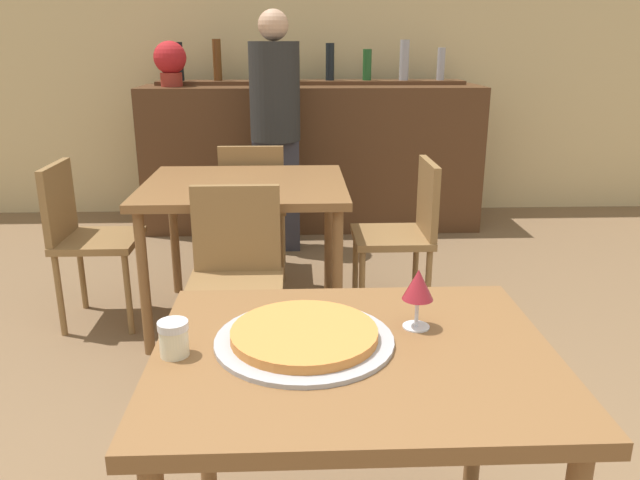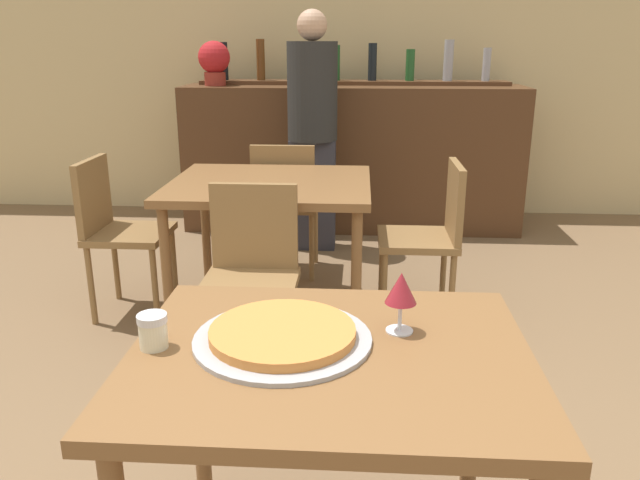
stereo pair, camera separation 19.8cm
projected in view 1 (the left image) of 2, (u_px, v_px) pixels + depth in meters
The scene contains 14 objects.
wall_back at pixel (310, 45), 5.14m from camera, with size 8.00×0.05×2.80m.
dining_table_near at pixel (353, 382), 1.52m from camera, with size 0.96×0.77×0.73m.
dining_table_far at pixel (245, 198), 3.18m from camera, with size 1.02×0.89×0.75m.
bar_counter at pixel (312, 158), 4.92m from camera, with size 2.60×0.56×1.11m.
bar_back_shelf at pixel (310, 75), 4.86m from camera, with size 2.39×0.24×0.34m.
chair_far_side_front at pixel (236, 271), 2.64m from camera, with size 0.40×0.40×0.85m.
chair_far_side_back at pixel (254, 200), 3.82m from camera, with size 0.40×0.40×0.85m.
chair_far_side_left at pixel (83, 231), 3.20m from camera, with size 0.40×0.40×0.85m.
chair_far_side_right at pixel (406, 227), 3.26m from camera, with size 0.40×0.40×0.85m.
pizza_tray at pixel (304, 337), 1.52m from camera, with size 0.44×0.44×0.04m.
cheese_shaker at pixel (174, 338), 1.45m from camera, with size 0.07×0.07×0.09m.
person_standing at pixel (275, 125), 4.26m from camera, with size 0.34×0.34×1.63m.
wine_glass at pixel (418, 286), 1.57m from camera, with size 0.08×0.08×0.16m.
potted_plant at pixel (170, 61), 4.61m from camera, with size 0.24×0.24×0.33m.
Camera 1 is at (-0.14, -1.34, 1.43)m, focal length 35.00 mm.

